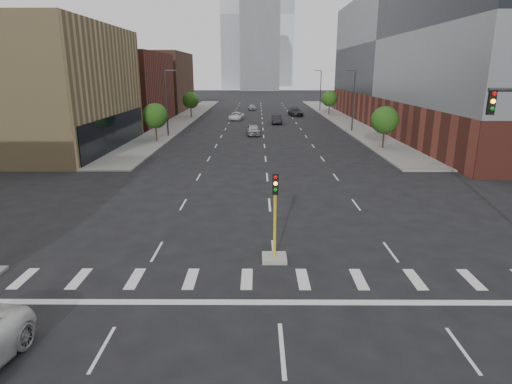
{
  "coord_description": "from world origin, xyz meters",
  "views": [
    {
      "loc": [
        -0.81,
        -10.26,
        8.94
      ],
      "look_at": [
        -0.91,
        12.4,
        2.5
      ],
      "focal_mm": 30.0,
      "sensor_mm": 36.0,
      "label": 1
    }
  ],
  "objects_px": {
    "car_deep_right": "(295,112)",
    "car_mid_right": "(277,119)",
    "median_traffic_signal": "(275,242)",
    "car_near_left": "(253,130)",
    "car_far_left": "(236,116)",
    "car_distant": "(252,107)"
  },
  "relations": [
    {
      "from": "car_near_left",
      "to": "car_deep_right",
      "type": "bearing_deg",
      "value": 67.52
    },
    {
      "from": "car_near_left",
      "to": "car_far_left",
      "type": "relative_size",
      "value": 0.89
    },
    {
      "from": "median_traffic_signal",
      "to": "car_deep_right",
      "type": "bearing_deg",
      "value": 84.34
    },
    {
      "from": "car_deep_right",
      "to": "car_distant",
      "type": "bearing_deg",
      "value": 113.73
    },
    {
      "from": "car_far_left",
      "to": "car_distant",
      "type": "bearing_deg",
      "value": 89.91
    },
    {
      "from": "car_deep_right",
      "to": "car_mid_right",
      "type": "bearing_deg",
      "value": -117.88
    },
    {
      "from": "car_far_left",
      "to": "car_distant",
      "type": "height_order",
      "value": "car_far_left"
    },
    {
      "from": "median_traffic_signal",
      "to": "car_distant",
      "type": "height_order",
      "value": "median_traffic_signal"
    },
    {
      "from": "car_mid_right",
      "to": "car_far_left",
      "type": "bearing_deg",
      "value": 139.53
    },
    {
      "from": "median_traffic_signal",
      "to": "car_far_left",
      "type": "relative_size",
      "value": 0.86
    },
    {
      "from": "car_far_left",
      "to": "car_distant",
      "type": "xyz_separation_m",
      "value": [
        2.67,
        21.0,
        -0.02
      ]
    },
    {
      "from": "car_mid_right",
      "to": "car_deep_right",
      "type": "bearing_deg",
      "value": 71.29
    },
    {
      "from": "car_deep_right",
      "to": "car_distant",
      "type": "xyz_separation_m",
      "value": [
        -9.08,
        13.86,
        -0.11
      ]
    },
    {
      "from": "car_deep_right",
      "to": "car_far_left",
      "type": "bearing_deg",
      "value": -158.22
    },
    {
      "from": "car_deep_right",
      "to": "car_distant",
      "type": "height_order",
      "value": "car_deep_right"
    },
    {
      "from": "median_traffic_signal",
      "to": "car_mid_right",
      "type": "relative_size",
      "value": 0.92
    },
    {
      "from": "car_far_left",
      "to": "car_deep_right",
      "type": "relative_size",
      "value": 0.93
    },
    {
      "from": "car_mid_right",
      "to": "car_deep_right",
      "type": "height_order",
      "value": "car_deep_right"
    },
    {
      "from": "car_deep_right",
      "to": "car_distant",
      "type": "relative_size",
      "value": 1.36
    },
    {
      "from": "car_mid_right",
      "to": "median_traffic_signal",
      "type": "bearing_deg",
      "value": -92.84
    },
    {
      "from": "car_near_left",
      "to": "car_mid_right",
      "type": "xyz_separation_m",
      "value": [
        3.95,
        13.66,
        0.02
      ]
    },
    {
      "from": "car_mid_right",
      "to": "car_distant",
      "type": "distance_m",
      "value": 27.58
    }
  ]
}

